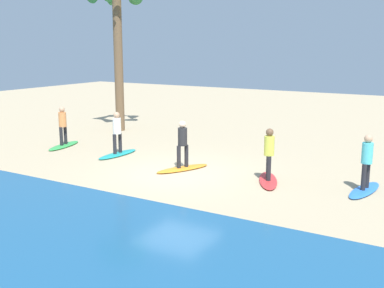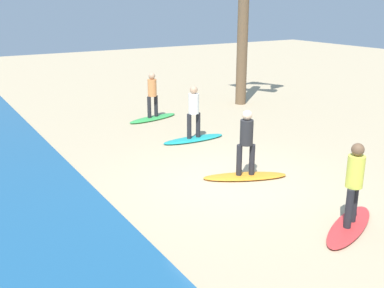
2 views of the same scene
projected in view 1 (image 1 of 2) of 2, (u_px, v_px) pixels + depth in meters
The scene contains 12 objects.
ground_plane at pixel (177, 173), 16.31m from camera, with size 60.00×60.00×0.00m, color tan.
surfboard_blue at pixel (364, 190), 14.24m from camera, with size 2.10×0.56×0.09m, color blue.
surfer_blue at pixel (367, 158), 14.04m from camera, with size 0.32×0.46×1.64m.
surfboard_red at pixel (268, 180), 15.25m from camera, with size 2.10×0.56×0.09m, color red.
surfer_red at pixel (269, 150), 15.05m from camera, with size 0.32×0.43×1.64m.
surfboard_orange at pixel (183, 168), 16.72m from camera, with size 2.10×0.56×0.09m, color orange.
surfer_orange at pixel (183, 141), 16.52m from camera, with size 0.32×0.43×1.64m.
surfboard_teal at pixel (118, 154), 18.90m from camera, with size 2.10×0.56×0.09m, color teal.
surfer_teal at pixel (117, 129), 18.70m from camera, with size 0.32×0.46×1.64m.
surfboard_green at pixel (64, 146), 20.51m from camera, with size 2.10×0.56×0.09m, color green.
surfer_green at pixel (63, 123), 20.30m from camera, with size 0.32×0.45×1.64m.
palm_tree at pixel (117, 6), 23.16m from camera, with size 2.88×3.03×7.63m.
Camera 1 is at (-8.51, 13.27, 4.31)m, focal length 44.71 mm.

